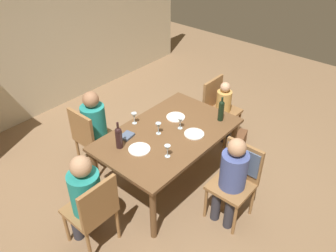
{
  "coord_description": "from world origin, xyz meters",
  "views": [
    {
      "loc": [
        -2.49,
        -2.14,
        3.13
      ],
      "look_at": [
        0.0,
        0.0,
        0.85
      ],
      "focal_mm": 36.38,
      "sensor_mm": 36.0,
      "label": 1
    }
  ],
  "objects_px": {
    "wine_glass_near_left": "(134,116)",
    "handbag": "(241,140)",
    "person_man_guest": "(232,175)",
    "chair_far_left": "(90,135)",
    "wine_glass_far": "(167,149)",
    "wine_bottle_dark_red": "(221,110)",
    "wine_glass_centre": "(180,121)",
    "chair_left_end": "(94,209)",
    "person_woman_host": "(96,124)",
    "person_child_small": "(225,106)",
    "dinner_plate_guest_left": "(194,134)",
    "chair_right_end": "(218,105)",
    "person_man_bearded": "(85,194)",
    "wine_glass_near_right": "(158,126)",
    "chair_near": "(239,171)",
    "dinner_plate_guest_right": "(176,117)",
    "dinner_plate_host": "(139,149)",
    "dining_table": "(168,138)",
    "wine_bottle_tall_green": "(119,137)"
  },
  "relations": [
    {
      "from": "person_child_small",
      "to": "wine_glass_near_left",
      "type": "relative_size",
      "value": 6.28
    },
    {
      "from": "chair_left_end",
      "to": "chair_right_end",
      "type": "bearing_deg",
      "value": 4.05
    },
    {
      "from": "person_child_small",
      "to": "person_man_guest",
      "type": "bearing_deg",
      "value": 35.41
    },
    {
      "from": "dining_table",
      "to": "wine_glass_far",
      "type": "distance_m",
      "value": 0.47
    },
    {
      "from": "handbag",
      "to": "wine_glass_centre",
      "type": "bearing_deg",
      "value": 164.11
    },
    {
      "from": "chair_far_left",
      "to": "wine_glass_far",
      "type": "xyz_separation_m",
      "value": [
        0.14,
        -1.2,
        0.32
      ]
    },
    {
      "from": "chair_left_end",
      "to": "chair_right_end",
      "type": "relative_size",
      "value": 1.0
    },
    {
      "from": "wine_bottle_dark_red",
      "to": "wine_glass_far",
      "type": "relative_size",
      "value": 2.18
    },
    {
      "from": "dinner_plate_host",
      "to": "dinner_plate_guest_right",
      "type": "xyz_separation_m",
      "value": [
        0.77,
        0.11,
        0.0
      ]
    },
    {
      "from": "wine_glass_far",
      "to": "chair_left_end",
      "type": "bearing_deg",
      "value": 167.9
    },
    {
      "from": "dining_table",
      "to": "person_man_guest",
      "type": "bearing_deg",
      "value": -91.6
    },
    {
      "from": "chair_near",
      "to": "wine_glass_centre",
      "type": "height_order",
      "value": "chair_near"
    },
    {
      "from": "chair_right_end",
      "to": "person_child_small",
      "type": "height_order",
      "value": "person_child_small"
    },
    {
      "from": "dinner_plate_guest_left",
      "to": "dinner_plate_guest_right",
      "type": "height_order",
      "value": "same"
    },
    {
      "from": "person_man_bearded",
      "to": "wine_bottle_dark_red",
      "type": "relative_size",
      "value": 3.53
    },
    {
      "from": "person_man_guest",
      "to": "handbag",
      "type": "height_order",
      "value": "person_man_guest"
    },
    {
      "from": "person_man_bearded",
      "to": "dinner_plate_host",
      "type": "relative_size",
      "value": 4.65
    },
    {
      "from": "dining_table",
      "to": "handbag",
      "type": "distance_m",
      "value": 1.4
    },
    {
      "from": "person_woman_host",
      "to": "person_child_small",
      "type": "height_order",
      "value": "person_woman_host"
    },
    {
      "from": "dinner_plate_guest_left",
      "to": "wine_glass_near_left",
      "type": "bearing_deg",
      "value": 112.68
    },
    {
      "from": "person_man_guest",
      "to": "person_child_small",
      "type": "relative_size",
      "value": 1.17
    },
    {
      "from": "chair_near",
      "to": "person_man_bearded",
      "type": "height_order",
      "value": "person_man_bearded"
    },
    {
      "from": "person_man_bearded",
      "to": "dinner_plate_guest_right",
      "type": "height_order",
      "value": "person_man_bearded"
    },
    {
      "from": "wine_glass_near_left",
      "to": "handbag",
      "type": "distance_m",
      "value": 1.73
    },
    {
      "from": "wine_glass_near_right",
      "to": "chair_right_end",
      "type": "bearing_deg",
      "value": 0.43
    },
    {
      "from": "person_man_bearded",
      "to": "wine_bottle_dark_red",
      "type": "xyz_separation_m",
      "value": [
        1.87,
        -0.34,
        0.23
      ]
    },
    {
      "from": "wine_bottle_dark_red",
      "to": "dinner_plate_host",
      "type": "relative_size",
      "value": 1.32
    },
    {
      "from": "wine_glass_centre",
      "to": "wine_glass_far",
      "type": "bearing_deg",
      "value": -155.27
    },
    {
      "from": "wine_glass_near_right",
      "to": "chair_left_end",
      "type": "bearing_deg",
      "value": -171.84
    },
    {
      "from": "wine_glass_centre",
      "to": "wine_glass_far",
      "type": "xyz_separation_m",
      "value": [
        -0.5,
        -0.23,
        0.0
      ]
    },
    {
      "from": "person_man_bearded",
      "to": "person_man_guest",
      "type": "height_order",
      "value": "person_man_bearded"
    },
    {
      "from": "dining_table",
      "to": "dinner_plate_guest_left",
      "type": "xyz_separation_m",
      "value": [
        0.18,
        -0.26,
        0.09
      ]
    },
    {
      "from": "person_child_small",
      "to": "dinner_plate_host",
      "type": "distance_m",
      "value": 1.69
    },
    {
      "from": "chair_left_end",
      "to": "dinner_plate_guest_left",
      "type": "xyz_separation_m",
      "value": [
        1.41,
        -0.17,
        0.22
      ]
    },
    {
      "from": "wine_bottle_dark_red",
      "to": "person_child_small",
      "type": "bearing_deg",
      "value": 26.37
    },
    {
      "from": "dinner_plate_guest_left",
      "to": "chair_left_end",
      "type": "bearing_deg",
      "value": 173.2
    },
    {
      "from": "wine_bottle_dark_red",
      "to": "wine_glass_centre",
      "type": "height_order",
      "value": "wine_bottle_dark_red"
    },
    {
      "from": "person_woman_host",
      "to": "person_child_small",
      "type": "relative_size",
      "value": 1.21
    },
    {
      "from": "person_man_guest",
      "to": "wine_bottle_tall_green",
      "type": "relative_size",
      "value": 3.3
    },
    {
      "from": "person_child_small",
      "to": "dinner_plate_guest_left",
      "type": "height_order",
      "value": "person_child_small"
    },
    {
      "from": "dining_table",
      "to": "dinner_plate_host",
      "type": "height_order",
      "value": "dinner_plate_host"
    },
    {
      "from": "chair_near",
      "to": "person_man_guest",
      "type": "bearing_deg",
      "value": 90.0
    },
    {
      "from": "person_man_guest",
      "to": "person_child_small",
      "type": "height_order",
      "value": "person_man_guest"
    },
    {
      "from": "dining_table",
      "to": "wine_bottle_dark_red",
      "type": "distance_m",
      "value": 0.75
    },
    {
      "from": "wine_glass_near_right",
      "to": "handbag",
      "type": "relative_size",
      "value": 0.53
    },
    {
      "from": "chair_near",
      "to": "person_man_guest",
      "type": "xyz_separation_m",
      "value": [
        -0.15,
        0.0,
        0.04
      ]
    },
    {
      "from": "dinner_plate_host",
      "to": "handbag",
      "type": "distance_m",
      "value": 1.84
    },
    {
      "from": "wine_bottle_tall_green",
      "to": "wine_glass_centre",
      "type": "distance_m",
      "value": 0.78
    },
    {
      "from": "wine_bottle_dark_red",
      "to": "wine_glass_far",
      "type": "height_order",
      "value": "wine_bottle_dark_red"
    },
    {
      "from": "handbag",
      "to": "person_man_guest",
      "type": "bearing_deg",
      "value": -155.7
    }
  ]
}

